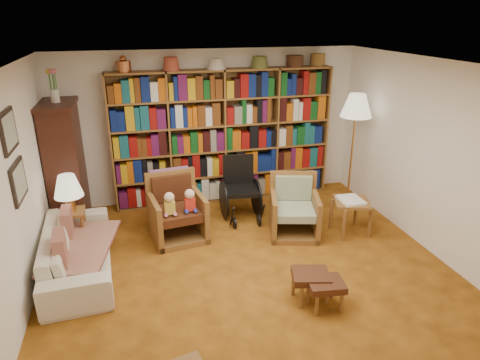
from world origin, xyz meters
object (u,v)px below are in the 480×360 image
object	(u,v)px
armchair_sage	(292,211)
floor_lamp	(356,110)
footstool_b	(326,286)
footstool_a	(311,278)
side_table_papers	(351,206)
armchair_leather	(177,211)
wheelchair	(240,190)
side_table_lamp	(73,222)
sofa	(78,250)

from	to	relation	value
armchair_sage	floor_lamp	world-z (taller)	floor_lamp
footstool_b	floor_lamp	bearing A→B (deg)	57.42
footstool_a	side_table_papers	bearing A→B (deg)	47.96
armchair_leather	footstool_b	size ratio (longest dim) A/B	2.18
wheelchair	floor_lamp	size ratio (longest dim) A/B	0.53
armchair_sage	side_table_papers	bearing A→B (deg)	-17.97
side_table_lamp	wheelchair	size ratio (longest dim) A/B	0.55
footstool_b	footstool_a	bearing A→B (deg)	122.82
wheelchair	side_table_papers	xyz separation A→B (m)	(1.41, -0.94, -0.02)
side_table_papers	sofa	bearing A→B (deg)	-179.18
armchair_leather	armchair_sage	bearing A→B (deg)	-11.02
side_table_lamp	floor_lamp	bearing A→B (deg)	4.63
side_table_lamp	footstool_b	bearing A→B (deg)	-36.79
sofa	floor_lamp	distance (m)	4.51
side_table_papers	armchair_sage	bearing A→B (deg)	162.03
footstool_a	sofa	bearing A→B (deg)	153.59
armchair_sage	side_table_papers	world-z (taller)	armchair_sage
side_table_papers	footstool_a	xyz separation A→B (m)	(-1.19, -1.32, -0.15)
side_table_lamp	armchair_sage	bearing A→B (deg)	-5.95
footstool_a	armchair_leather	bearing A→B (deg)	123.41
side_table_lamp	armchair_leather	xyz separation A→B (m)	(1.40, 0.00, 0.00)
side_table_papers	footstool_a	size ratio (longest dim) A/B	1.29
armchair_leather	side_table_lamp	bearing A→B (deg)	-179.89
sofa	armchair_sage	bearing A→B (deg)	-86.95
armchair_leather	side_table_papers	bearing A→B (deg)	-13.36
side_table_papers	footstool_b	bearing A→B (deg)	-126.21
side_table_lamp	armchair_leather	world-z (taller)	armchair_leather
armchair_leather	footstool_b	xyz separation A→B (m)	(1.36, -2.07, -0.11)
armchair_leather	wheelchair	size ratio (longest dim) A/B	0.95
sofa	footstool_b	world-z (taller)	sofa
side_table_papers	wheelchair	bearing A→B (deg)	146.44
sofa	floor_lamp	xyz separation A→B (m)	(4.20, 0.98, 1.32)
footstool_a	floor_lamp	bearing A→B (deg)	53.80
footstool_a	footstool_b	world-z (taller)	footstool_a
floor_lamp	footstool_b	xyz separation A→B (m)	(-1.54, -2.41, -1.34)
side_table_lamp	footstool_a	xyz separation A→B (m)	(2.65, -1.90, -0.09)
side_table_lamp	side_table_papers	world-z (taller)	side_table_papers
sofa	armchair_leather	size ratio (longest dim) A/B	2.10
sofa	side_table_papers	xyz separation A→B (m)	(3.75, 0.05, 0.14)
wheelchair	floor_lamp	world-z (taller)	floor_lamp
wheelchair	footstool_a	world-z (taller)	wheelchair
footstool_b	side_table_papers	bearing A→B (deg)	53.79
armchair_leather	footstool_a	bearing A→B (deg)	-56.59
wheelchair	footstool_b	distance (m)	2.45
armchair_sage	wheelchair	xyz separation A→B (m)	(-0.60, 0.67, 0.12)
sofa	footstool_a	world-z (taller)	sofa
footstool_a	side_table_lamp	bearing A→B (deg)	144.39
sofa	side_table_papers	world-z (taller)	sofa
sofa	footstool_a	distance (m)	2.85
wheelchair	footstool_a	size ratio (longest dim) A/B	2.05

